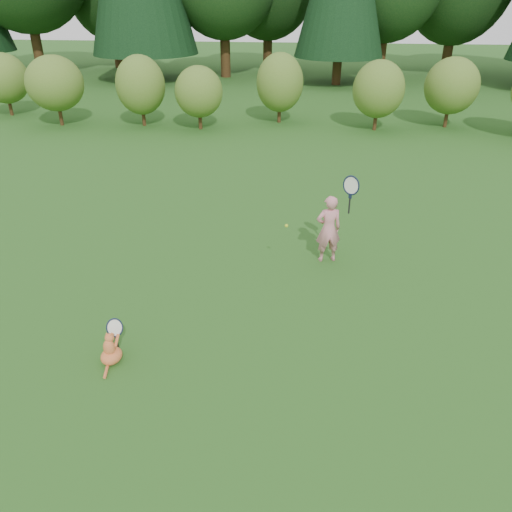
# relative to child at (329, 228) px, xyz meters

# --- Properties ---
(ground) EXTENTS (100.00, 100.00, 0.00)m
(ground) POSITION_rel_child_xyz_m (-1.47, -2.10, -0.71)
(ground) COLOR #1D4B15
(ground) RESTS_ON ground
(shrub_row) EXTENTS (28.00, 3.00, 2.80)m
(shrub_row) POSITION_rel_child_xyz_m (-1.47, 10.90, 0.69)
(shrub_row) COLOR #517123
(shrub_row) RESTS_ON ground
(child) EXTENTS (0.77, 0.48, 2.04)m
(child) POSITION_rel_child_xyz_m (0.00, 0.00, 0.00)
(child) COLOR #D8818B
(child) RESTS_ON ground
(cat) EXTENTS (0.42, 0.74, 0.66)m
(cat) POSITION_rel_child_xyz_m (-3.12, -3.45, -0.46)
(cat) COLOR #C45D25
(cat) RESTS_ON ground
(tennis_ball) EXTENTS (0.06, 0.06, 0.06)m
(tennis_ball) POSITION_rel_child_xyz_m (-0.79, -0.66, 0.30)
(tennis_ball) COLOR #BDD519
(tennis_ball) RESTS_ON ground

